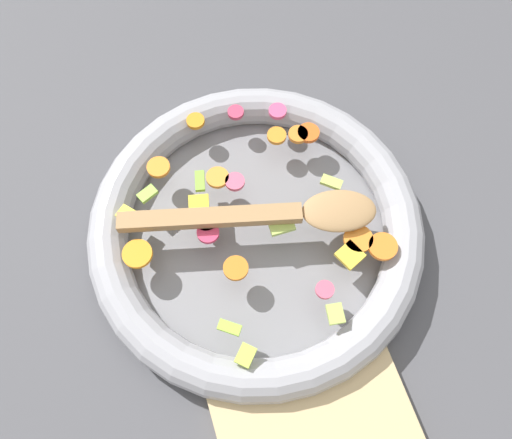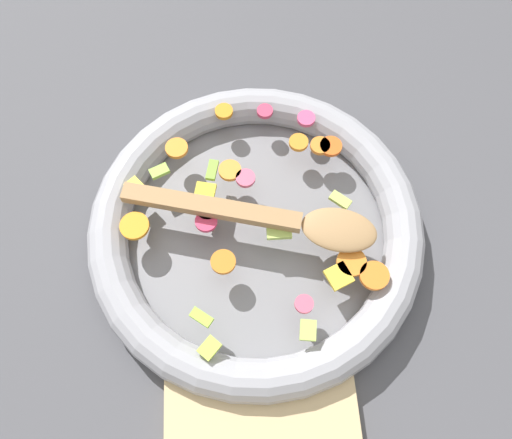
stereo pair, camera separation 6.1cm
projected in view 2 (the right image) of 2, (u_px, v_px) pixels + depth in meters
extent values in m
plane|color=#4C4C51|center=(256.00, 235.00, 0.65)|extent=(4.00, 4.00, 0.00)
cylinder|color=slate|center=(256.00, 233.00, 0.65)|extent=(0.37, 0.37, 0.01)
torus|color=#9E9EA5|center=(256.00, 227.00, 0.63)|extent=(0.42, 0.42, 0.05)
cylinder|color=orange|center=(135.00, 225.00, 0.60)|extent=(0.04, 0.04, 0.01)
cylinder|color=orange|center=(374.00, 276.00, 0.58)|extent=(0.04, 0.04, 0.01)
cylinder|color=orange|center=(177.00, 148.00, 0.65)|extent=(0.03, 0.03, 0.01)
cylinder|color=orange|center=(320.00, 146.00, 0.65)|extent=(0.03, 0.03, 0.01)
cylinder|color=orange|center=(230.00, 170.00, 0.63)|extent=(0.04, 0.04, 0.01)
cylinder|color=orange|center=(299.00, 142.00, 0.65)|extent=(0.04, 0.04, 0.01)
cylinder|color=orange|center=(224.00, 111.00, 0.67)|extent=(0.03, 0.03, 0.01)
cylinder|color=orange|center=(331.00, 146.00, 0.65)|extent=(0.04, 0.04, 0.01)
cylinder|color=orange|center=(223.00, 262.00, 0.58)|extent=(0.03, 0.03, 0.01)
cylinder|color=orange|center=(351.00, 262.00, 0.58)|extent=(0.05, 0.05, 0.01)
cube|color=#AFCA59|center=(308.00, 330.00, 0.55)|extent=(0.03, 0.02, 0.01)
cube|color=#BDDB4A|center=(209.00, 348.00, 0.54)|extent=(0.03, 0.03, 0.01)
cube|color=#AAC759|center=(279.00, 233.00, 0.60)|extent=(0.02, 0.03, 0.01)
cube|color=#BBD55C|center=(340.00, 200.00, 0.61)|extent=(0.03, 0.03, 0.01)
cube|color=#81B13B|center=(212.00, 170.00, 0.63)|extent=(0.03, 0.02, 0.01)
cube|color=#A1D341|center=(201.00, 317.00, 0.56)|extent=(0.03, 0.03, 0.01)
cube|color=#98CA4A|center=(159.00, 171.00, 0.63)|extent=(0.02, 0.03, 0.01)
cylinder|color=#C63A5A|center=(265.00, 111.00, 0.67)|extent=(0.02, 0.02, 0.01)
cylinder|color=#D75876|center=(245.00, 178.00, 0.63)|extent=(0.03, 0.03, 0.01)
cylinder|color=#DE5671|center=(304.00, 304.00, 0.56)|extent=(0.03, 0.03, 0.01)
cylinder|color=#DD3F5A|center=(208.00, 210.00, 0.61)|extent=(0.04, 0.04, 0.01)
cylinder|color=#E04C7C|center=(306.00, 119.00, 0.66)|extent=(0.03, 0.03, 0.01)
cylinder|color=#D5365B|center=(206.00, 219.00, 0.60)|extent=(0.04, 0.04, 0.01)
cube|color=yellow|center=(339.00, 276.00, 0.58)|extent=(0.04, 0.04, 0.01)
cube|color=yellow|center=(134.00, 185.00, 0.62)|extent=(0.03, 0.03, 0.01)
cube|color=gold|center=(205.00, 192.00, 0.62)|extent=(0.03, 0.03, 0.01)
cube|color=#A87F51|center=(211.00, 207.00, 0.60)|extent=(0.08, 0.22, 0.01)
ellipsoid|color=#A87F51|center=(339.00, 230.00, 0.59)|extent=(0.08, 0.10, 0.01)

